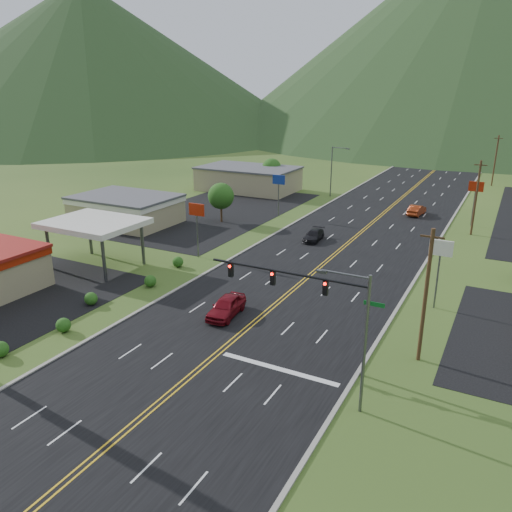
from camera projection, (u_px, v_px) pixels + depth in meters
The scene contains 23 objects.
ground at pixel (104, 450), 27.53m from camera, with size 500.00×500.00×0.00m, color #284518.
road at pixel (104, 450), 27.53m from camera, with size 20.00×460.00×0.04m, color black.
traffic_signal at pixel (311, 294), 34.67m from camera, with size 13.10×0.43×7.00m.
streetlight_east at pixel (360, 335), 29.30m from camera, with size 3.28×0.25×9.00m.
streetlight_west at pixel (333, 168), 89.65m from camera, with size 3.28×0.25×9.00m.
gas_canopy at pixel (94, 224), 54.10m from camera, with size 10.00×8.00×5.30m.
building_west_mid at pixel (126, 208), 72.76m from camera, with size 14.40×10.40×4.10m.
building_west_far at pixel (248, 179), 96.12m from camera, with size 18.40×11.40×4.50m.
pole_sign_west_a at pixel (197, 215), 57.21m from camera, with size 2.00×0.18×6.40m.
pole_sign_west_b at pixel (279, 184), 75.64m from camera, with size 2.00×0.18×6.40m.
pole_sign_east_a at pixel (440, 255), 43.62m from camera, with size 2.00×0.18×6.40m.
pole_sign_east_b at pixel (476, 191), 70.42m from camera, with size 2.00×0.18×6.40m.
tree_west_a at pixel (221, 196), 72.80m from camera, with size 3.84×3.84×5.82m.
tree_west_b at pixel (271, 168), 97.63m from camera, with size 3.84×3.84×5.82m.
utility_pole_a at pixel (426, 295), 35.00m from camera, with size 1.60×0.28×10.00m.
utility_pole_b at pixel (476, 197), 65.99m from camera, with size 1.60×0.28×10.00m.
utility_pole_c at pixel (495, 160), 99.50m from camera, with size 1.60×0.28×10.00m.
utility_pole_d at pixel (505, 142), 133.01m from camera, with size 1.60×0.28×10.00m.
mountain_n at pixel (493, 25), 198.15m from camera, with size 220.00×220.00×85.00m, color #1D3618.
mountain_nw at pixel (87, 59), 207.82m from camera, with size 190.00×190.00×60.00m, color #1D3618.
car_red_near at pixel (226, 307), 43.37m from camera, with size 2.03×5.05×1.72m, color maroon.
car_dark_mid at pixel (314, 236), 64.74m from camera, with size 1.89×4.65×1.35m, color black.
car_red_far at pixel (417, 210), 77.60m from camera, with size 1.69×4.85×1.60m, color maroon.
Camera 1 is at (17.99, -16.09, 19.00)m, focal length 35.00 mm.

